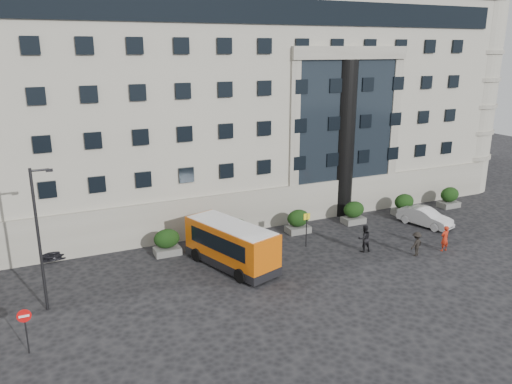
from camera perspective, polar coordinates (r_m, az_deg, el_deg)
ground at (r=30.16m, az=1.37°, el=-11.19°), size 120.00×120.00×0.00m
civic_building at (r=49.62m, az=-3.53°, el=10.48°), size 44.00×24.00×18.00m
entrance_column at (r=42.44m, az=9.99°, el=5.91°), size 1.80×1.80×13.00m
hedge_a at (r=35.25m, az=-10.14°, el=-5.63°), size 1.80×1.26×1.84m
hedge_b at (r=36.75m, az=-2.27°, el=-4.46°), size 1.80×1.26×1.84m
hedge_c at (r=38.90m, az=4.84°, el=-3.33°), size 1.80×1.26×1.84m
hedge_d at (r=41.59m, az=11.11°, el=-2.29°), size 1.80×1.26×1.84m
hedge_e at (r=44.72m, az=16.55°, el=-1.36°), size 1.80×1.26×1.84m
hedge_f at (r=48.21m, az=21.23°, el=-0.55°), size 1.80×1.26×1.84m
street_lamp at (r=28.67m, az=-23.50°, el=-4.56°), size 1.16×0.18×8.00m
bus_stop_sign at (r=35.92m, az=5.80°, el=-3.67°), size 0.50×0.08×2.52m
no_entry_sign at (r=26.07m, az=-24.90°, el=-13.37°), size 0.64×0.16×2.32m
minibus at (r=32.69m, az=-2.85°, el=-5.89°), size 4.48×7.34×2.90m
red_truck at (r=44.24m, az=-25.12°, el=-1.84°), size 2.73×5.14×2.66m
parked_car_c at (r=38.24m, az=-22.68°, el=-5.30°), size 2.50×4.95×1.38m
parked_car_d at (r=41.05m, az=-24.66°, el=-4.01°), size 2.94×5.61×1.51m
white_taxi at (r=42.54m, az=18.75°, el=-2.73°), size 2.77×4.68×1.46m
pedestrian_a at (r=37.73m, az=20.76°, el=-4.98°), size 0.69×0.47×1.86m
pedestrian_b at (r=36.00m, az=12.27°, el=-5.20°), size 1.02×0.83×1.96m
pedestrian_c at (r=36.27m, az=17.86°, el=-5.67°), size 1.25×0.93×1.72m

